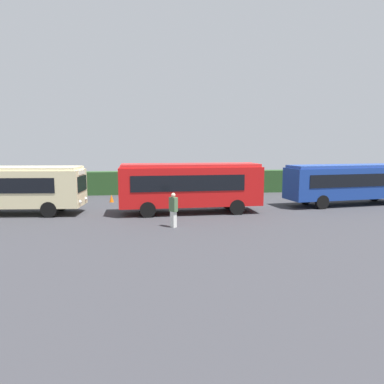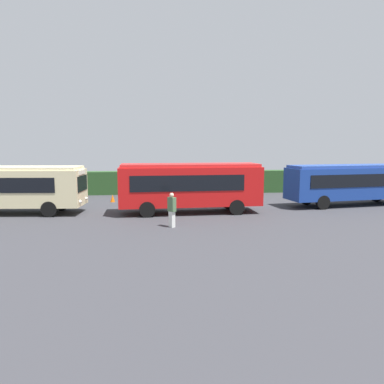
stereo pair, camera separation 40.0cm
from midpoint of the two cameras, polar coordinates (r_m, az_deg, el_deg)
ground_plane at (r=25.27m, az=2.05°, el=-2.67°), size 78.02×78.02×0.00m
bus_cream at (r=25.85m, az=-27.05°, el=0.78°), size 9.72×3.34×3.13m
bus_red at (r=23.36m, az=0.22°, el=1.18°), size 9.51×2.80×3.29m
bus_blue at (r=29.09m, az=24.99°, el=1.50°), size 10.50×3.61×3.06m
person_left at (r=19.31m, az=-2.71°, el=-2.78°), size 0.49×0.52×1.91m
person_center at (r=30.99m, az=17.95°, el=0.76°), size 0.51×0.45×1.91m
hedge_row at (r=33.34m, az=-0.02°, el=1.64°), size 51.01×1.33×2.11m
traffic_cone at (r=28.74m, az=-12.40°, el=-1.00°), size 0.36×0.36×0.60m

